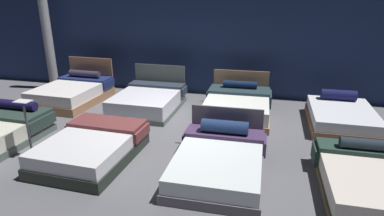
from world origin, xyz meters
TOP-DOWN VIEW (x-y plane):
  - ground_plane at (0.00, 0.00)m, footprint 18.00×18.00m
  - showroom_back_wall at (0.00, 3.19)m, footprint 18.00×0.06m
  - bed_1 at (-1.19, -1.41)m, footprint 1.55×1.99m
  - bed_2 at (1.14, -1.29)m, footprint 1.55×2.12m
  - bed_3 at (3.48, -1.35)m, footprint 1.55×1.96m
  - bed_4 at (-3.46, 1.46)m, footprint 1.62×2.17m
  - bed_5 at (-1.18, 1.38)m, footprint 1.64×2.02m
  - bed_6 at (1.13, 1.49)m, footprint 1.67×2.08m
  - bed_7 at (3.53, 1.40)m, footprint 1.43×1.97m
  - price_sign at (-2.34, -1.61)m, footprint 0.28×0.24m
  - support_pillar at (-4.85, 2.53)m, footprint 0.27×0.27m

SIDE VIEW (x-z plane):
  - ground_plane at x=0.00m, z-range -0.02..0.00m
  - bed_3 at x=3.48m, z-range -0.11..0.53m
  - bed_7 at x=3.53m, z-range -0.12..0.55m
  - bed_2 at x=1.14m, z-range -0.20..0.65m
  - bed_1 at x=-1.19m, z-range -0.02..0.49m
  - bed_5 at x=-1.18m, z-range -0.25..0.75m
  - bed_6 at x=1.13m, z-range -0.21..0.73m
  - bed_4 at x=-3.46m, z-range -0.26..0.81m
  - price_sign at x=-2.34m, z-range -0.12..0.98m
  - showroom_back_wall at x=0.00m, z-range 0.00..3.50m
  - support_pillar at x=-4.85m, z-range 0.00..3.50m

